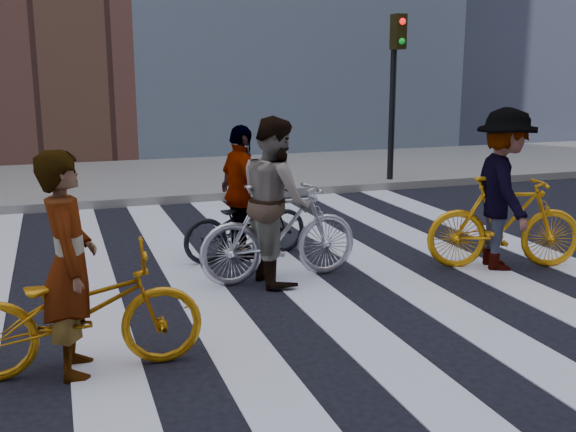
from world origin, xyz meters
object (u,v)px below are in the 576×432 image
traffic_signal (395,71)px  rider_mid (275,200)px  rider_right (503,190)px  rider_rear (242,193)px  bike_dark_rear (246,223)px  bike_yellow_right (505,223)px  rider_left (69,264)px  bike_silver_mid (280,232)px  bike_yellow_left (80,311)px

traffic_signal → rider_mid: traffic_signal is taller
rider_right → rider_rear: size_ratio=1.14×
rider_mid → rider_right: size_ratio=0.97×
bike_dark_rear → bike_yellow_right: bearing=-128.1°
rider_right → traffic_signal: bearing=2.9°
rider_left → rider_rear: 3.42m
bike_yellow_right → bike_silver_mid: bearing=98.9°
rider_mid → rider_right: 2.69m
rider_rear → bike_yellow_right: bearing=-127.7°
bike_yellow_right → rider_rear: 3.16m
traffic_signal → rider_rear: bearing=-136.4°
traffic_signal → bike_dark_rear: 6.03m
rider_right → bike_dark_rear: bearing=80.0°
traffic_signal → rider_right: size_ratio=1.76×
bike_yellow_right → bike_dark_rear: bike_yellow_right is taller
rider_left → rider_mid: 2.77m
rider_left → rider_mid: (2.19, 1.69, 0.04)m
bike_yellow_right → bike_dark_rear: size_ratio=1.10×
bike_yellow_left → bike_silver_mid: bike_silver_mid is taller
rider_mid → rider_rear: 1.02m
rider_mid → bike_dark_rear: bearing=0.1°
bike_yellow_left → traffic_signal: bearing=-39.9°
rider_right → rider_rear: bearing=80.4°
rider_left → rider_rear: rider_left is taller
rider_rear → bike_silver_mid: bearing=177.8°
bike_yellow_right → rider_mid: (-2.71, 0.41, 0.37)m
traffic_signal → rider_left: bearing=-133.2°
traffic_signal → bike_silver_mid: bearing=-128.8°
traffic_signal → bike_yellow_left: traffic_signal is taller
rider_left → rider_rear: size_ratio=1.05×
bike_yellow_right → rider_right: bearing=107.6°
bike_dark_rear → rider_right: (2.71, -1.42, 0.51)m
bike_yellow_left → rider_left: bearing=93.0°
bike_yellow_right → rider_right: (-0.05, -0.00, 0.40)m
bike_yellow_left → rider_rear: 3.40m
traffic_signal → bike_yellow_left: (-6.22, -6.69, -1.79)m
bike_dark_rear → rider_rear: 0.40m
bike_silver_mid → rider_left: bearing=124.0°
traffic_signal → rider_mid: size_ratio=1.82×
bike_yellow_left → bike_dark_rear: size_ratio=1.13×
bike_dark_rear → rider_mid: size_ratio=0.91×
traffic_signal → rider_left: (-6.27, -6.69, -1.41)m
traffic_signal → rider_left: size_ratio=1.90×
rider_right → rider_rear: 3.11m
traffic_signal → rider_right: (-1.42, -5.41, -1.33)m
bike_dark_rear → rider_left: 3.47m
rider_rear → rider_left: bearing=131.4°
bike_silver_mid → bike_dark_rear: (-0.11, 1.01, -0.12)m
bike_yellow_right → rider_mid: size_ratio=1.00×
rider_mid → rider_right: rider_right is taller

